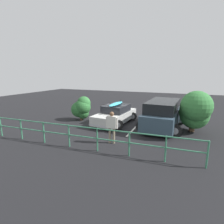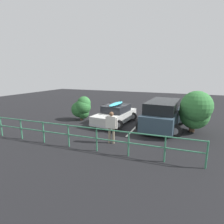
# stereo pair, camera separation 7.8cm
# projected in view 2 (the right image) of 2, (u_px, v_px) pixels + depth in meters

# --- Properties ---
(ground_plane) EXTENTS (44.00, 44.00, 0.02)m
(ground_plane) POSITION_uv_depth(u_px,v_px,m) (111.00, 121.00, 13.54)
(ground_plane) COLOR black
(ground_plane) RESTS_ON ground
(parking_stripe) EXTENTS (0.12, 4.94, 0.00)m
(parking_stripe) POSITION_uv_depth(u_px,v_px,m) (137.00, 125.00, 12.37)
(parking_stripe) COLOR silver
(parking_stripe) RESTS_ON ground
(sedan_car) EXTENTS (2.67, 4.28, 1.61)m
(sedan_car) POSITION_uv_depth(u_px,v_px,m) (115.00, 114.00, 12.90)
(sedan_car) COLOR silver
(sedan_car) RESTS_ON ground
(suv_car) EXTENTS (2.88, 4.74, 1.87)m
(suv_car) POSITION_uv_depth(u_px,v_px,m) (163.00, 114.00, 11.54)
(suv_car) COLOR #334756
(suv_car) RESTS_ON ground
(person_bystander) EXTENTS (0.66, 0.23, 1.70)m
(person_bystander) POSITION_uv_depth(u_px,v_px,m) (111.00, 125.00, 9.02)
(person_bystander) COLOR gray
(person_bystander) RESTS_ON ground
(railing_fence) EXTENTS (10.83, 0.60, 1.14)m
(railing_fence) POSITION_uv_depth(u_px,v_px,m) (82.00, 134.00, 8.39)
(railing_fence) COLOR #387F5B
(railing_fence) RESTS_ON ground
(bush_near_left) EXTENTS (1.56, 1.27, 1.87)m
(bush_near_left) POSITION_uv_depth(u_px,v_px,m) (81.00, 108.00, 13.63)
(bush_near_left) COLOR brown
(bush_near_left) RESTS_ON ground
(bush_near_right) EXTENTS (1.85, 2.46, 2.64)m
(bush_near_right) POSITION_uv_depth(u_px,v_px,m) (195.00, 112.00, 10.63)
(bush_near_right) COLOR brown
(bush_near_right) RESTS_ON ground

